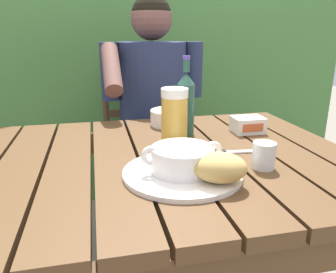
% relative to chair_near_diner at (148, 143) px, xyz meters
% --- Properties ---
extents(dining_table, '(1.13, 0.84, 0.72)m').
position_rel_chair_near_diner_xyz_m(dining_table, '(-0.10, -0.86, 0.15)').
color(dining_table, '#51351D').
rests_on(dining_table, ground_plane).
extents(hedge_backdrop, '(2.94, 0.76, 2.53)m').
position_rel_chair_near_diner_xyz_m(hedge_backdrop, '(-0.14, 0.60, 0.44)').
color(hedge_backdrop, '#46783B').
rests_on(hedge_backdrop, ground_plane).
extents(chair_near_diner, '(0.47, 0.42, 0.93)m').
position_rel_chair_near_diner_xyz_m(chair_near_diner, '(0.00, 0.00, 0.00)').
color(chair_near_diner, '#483223').
rests_on(chair_near_diner, ground_plane).
extents(person_eating, '(0.48, 0.47, 1.23)m').
position_rel_chair_near_diner_xyz_m(person_eating, '(-0.00, -0.20, 0.25)').
color(person_eating, '#252E4F').
rests_on(person_eating, ground_plane).
extents(serving_plate, '(0.29, 0.29, 0.01)m').
position_rel_chair_near_diner_xyz_m(serving_plate, '(-0.08, -1.00, 0.26)').
color(serving_plate, white).
rests_on(serving_plate, dining_table).
extents(soup_bowl, '(0.20, 0.15, 0.07)m').
position_rel_chair_near_diner_xyz_m(soup_bowl, '(-0.08, -1.00, 0.30)').
color(soup_bowl, white).
rests_on(soup_bowl, serving_plate).
extents(bread_roll, '(0.15, 0.13, 0.07)m').
position_rel_chair_near_diner_xyz_m(bread_roll, '(-0.01, -1.08, 0.30)').
color(bread_roll, tan).
rests_on(bread_roll, serving_plate).
extents(beer_glass, '(0.08, 0.08, 0.17)m').
position_rel_chair_near_diner_xyz_m(beer_glass, '(-0.04, -0.75, 0.34)').
color(beer_glass, gold).
rests_on(beer_glass, dining_table).
extents(beer_bottle, '(0.06, 0.06, 0.26)m').
position_rel_chair_near_diner_xyz_m(beer_bottle, '(0.02, -0.68, 0.37)').
color(beer_bottle, '#275141').
rests_on(beer_bottle, dining_table).
extents(water_glass_small, '(0.06, 0.06, 0.07)m').
position_rel_chair_near_diner_xyz_m(water_glass_small, '(0.14, -1.00, 0.29)').
color(water_glass_small, silver).
rests_on(water_glass_small, dining_table).
extents(butter_tub, '(0.11, 0.08, 0.05)m').
position_rel_chair_near_diner_xyz_m(butter_tub, '(0.24, -0.70, 0.28)').
color(butter_tub, white).
rests_on(butter_tub, dining_table).
extents(table_knife, '(0.15, 0.03, 0.01)m').
position_rel_chair_near_diner_xyz_m(table_knife, '(0.08, -0.88, 0.26)').
color(table_knife, silver).
rests_on(table_knife, dining_table).
extents(diner_bowl, '(0.15, 0.15, 0.06)m').
position_rel_chair_near_diner_xyz_m(diner_bowl, '(-0.00, -0.54, 0.28)').
color(diner_bowl, white).
rests_on(diner_bowl, dining_table).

